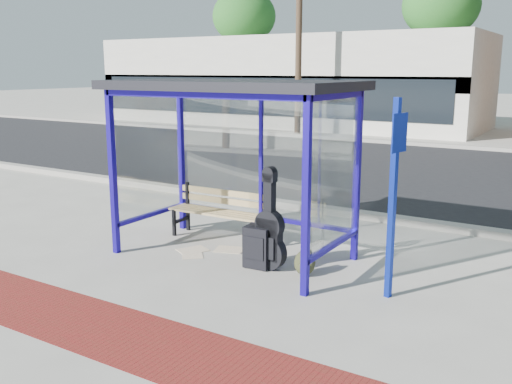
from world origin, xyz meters
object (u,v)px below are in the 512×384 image
Objects in this scene: guitar_bag at (269,235)px; suitcase at (258,247)px; bench at (223,210)px; backpack at (305,263)px.

guitar_bag is 2.11× the size of suitcase.
bench is 1.33× the size of guitar_bag.
backpack is (0.49, 0.04, -0.31)m from guitar_bag.
bench is at bearing 139.91° from suitcase.
suitcase is 1.86× the size of backpack.
suitcase is at bearing 170.49° from backpack.
guitar_bag is at bearing 8.76° from suitcase.
bench is 1.98m from backpack.
backpack is (0.65, 0.08, -0.13)m from suitcase.
backpack is at bearing 3.04° from suitcase.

